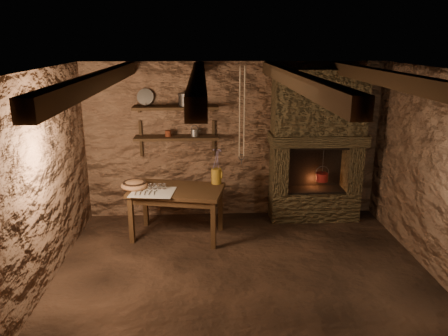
{
  "coord_description": "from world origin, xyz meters",
  "views": [
    {
      "loc": [
        -0.46,
        -4.54,
        2.72
      ],
      "look_at": [
        -0.19,
        0.9,
        1.1
      ],
      "focal_mm": 35.0,
      "sensor_mm": 36.0,
      "label": 1
    }
  ],
  "objects_px": {
    "work_table": "(177,211)",
    "red_pot": "(322,176)",
    "wooden_bowl": "(135,185)",
    "stoneware_jug": "(217,169)",
    "iron_stockpot": "(186,100)"
  },
  "relations": [
    {
      "from": "work_table",
      "to": "stoneware_jug",
      "type": "bearing_deg",
      "value": 30.88
    },
    {
      "from": "red_pot",
      "to": "iron_stockpot",
      "type": "bearing_deg",
      "value": 176.64
    },
    {
      "from": "red_pot",
      "to": "stoneware_jug",
      "type": "bearing_deg",
      "value": -168.53
    },
    {
      "from": "iron_stockpot",
      "to": "red_pot",
      "type": "height_order",
      "value": "iron_stockpot"
    },
    {
      "from": "work_table",
      "to": "stoneware_jug",
      "type": "xyz_separation_m",
      "value": [
        0.56,
        0.2,
        0.55
      ]
    },
    {
      "from": "stoneware_jug",
      "to": "wooden_bowl",
      "type": "relative_size",
      "value": 1.34
    },
    {
      "from": "work_table",
      "to": "red_pot",
      "type": "distance_m",
      "value": 2.27
    },
    {
      "from": "iron_stockpot",
      "to": "red_pot",
      "type": "xyz_separation_m",
      "value": [
        2.05,
        -0.12,
        -1.16
      ]
    },
    {
      "from": "wooden_bowl",
      "to": "red_pot",
      "type": "relative_size",
      "value": 0.7
    },
    {
      "from": "stoneware_jug",
      "to": "iron_stockpot",
      "type": "relative_size",
      "value": 2.26
    },
    {
      "from": "work_table",
      "to": "wooden_bowl",
      "type": "distance_m",
      "value": 0.69
    },
    {
      "from": "work_table",
      "to": "iron_stockpot",
      "type": "height_order",
      "value": "iron_stockpot"
    },
    {
      "from": "red_pot",
      "to": "wooden_bowl",
      "type": "bearing_deg",
      "value": -170.0
    },
    {
      "from": "stoneware_jug",
      "to": "red_pot",
      "type": "xyz_separation_m",
      "value": [
        1.62,
        0.33,
        -0.24
      ]
    },
    {
      "from": "work_table",
      "to": "stoneware_jug",
      "type": "height_order",
      "value": "stoneware_jug"
    }
  ]
}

